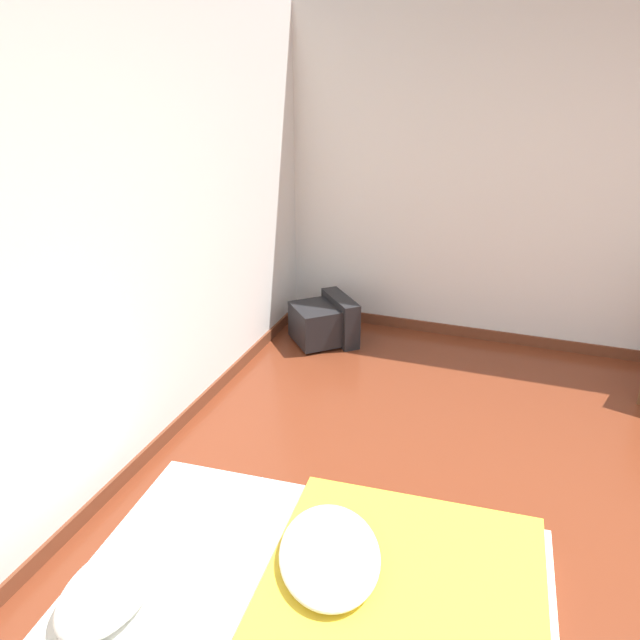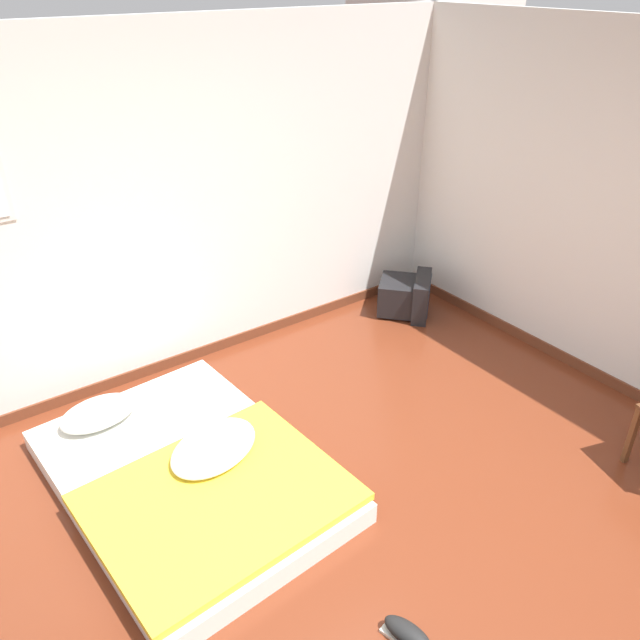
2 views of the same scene
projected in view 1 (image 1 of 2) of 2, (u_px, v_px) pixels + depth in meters
name	position (u px, v px, depth m)	size (l,w,h in m)	color
wall_back	(71.00, 268.00, 2.90)	(7.79, 0.08, 2.60)	silver
mattress_bed	(313.00, 607.00, 2.59)	(1.53, 2.07, 0.29)	silver
crt_tv	(325.00, 322.00, 5.11)	(0.64, 0.64, 0.38)	black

